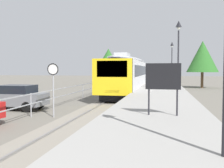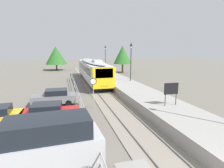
{
  "view_description": "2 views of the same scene",
  "coord_description": "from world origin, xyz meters",
  "px_view_note": "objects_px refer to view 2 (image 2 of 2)",
  "views": [
    {
      "loc": [
        3.47,
        -0.53,
        2.49
      ],
      "look_at": [
        0.4,
        15.13,
        1.6
      ],
      "focal_mm": 42.1,
      "sensor_mm": 36.0,
      "label": 1
    },
    {
      "loc": [
        -4.57,
        -3.53,
        5.19
      ],
      "look_at": [
        0.4,
        15.13,
        1.6
      ],
      "focal_mm": 29.13,
      "sensor_mm": 36.0,
      "label": 2
    }
  ],
  "objects_px": {
    "platform_notice_board": "(171,89)",
    "speed_limit_sign": "(93,85)",
    "commuter_train": "(92,69)",
    "platform_lamp_far_end": "(105,53)",
    "platform_lamp_mid_platform": "(131,54)",
    "parked_hatchback_grey": "(55,97)",
    "parked_van_silver": "(44,147)",
    "parked_hatchback_red": "(50,114)"
  },
  "relations": [
    {
      "from": "platform_lamp_far_end",
      "to": "platform_notice_board",
      "type": "bearing_deg",
      "value": -92.31
    },
    {
      "from": "platform_lamp_mid_platform",
      "to": "speed_limit_sign",
      "type": "relative_size",
      "value": 1.91
    },
    {
      "from": "parked_hatchback_red",
      "to": "parked_hatchback_grey",
      "type": "bearing_deg",
      "value": 88.65
    },
    {
      "from": "platform_lamp_far_end",
      "to": "platform_lamp_mid_platform",
      "type": "bearing_deg",
      "value": -90.0
    },
    {
      "from": "platform_lamp_far_end",
      "to": "commuter_train",
      "type": "bearing_deg",
      "value": -114.17
    },
    {
      "from": "parked_hatchback_red",
      "to": "parked_hatchback_grey",
      "type": "relative_size",
      "value": 1.01
    },
    {
      "from": "platform_lamp_mid_platform",
      "to": "parked_van_silver",
      "type": "bearing_deg",
      "value": -121.16
    },
    {
      "from": "platform_lamp_mid_platform",
      "to": "platform_lamp_far_end",
      "type": "bearing_deg",
      "value": 90.0
    },
    {
      "from": "commuter_train",
      "to": "speed_limit_sign",
      "type": "distance_m",
      "value": 14.42
    },
    {
      "from": "platform_lamp_far_end",
      "to": "speed_limit_sign",
      "type": "height_order",
      "value": "platform_lamp_far_end"
    },
    {
      "from": "commuter_train",
      "to": "speed_limit_sign",
      "type": "relative_size",
      "value": 6.69
    },
    {
      "from": "speed_limit_sign",
      "to": "parked_van_silver",
      "type": "bearing_deg",
      "value": -112.35
    },
    {
      "from": "commuter_train",
      "to": "platform_lamp_far_end",
      "type": "xyz_separation_m",
      "value": [
        4.59,
        10.22,
        2.48
      ]
    },
    {
      "from": "platform_notice_board",
      "to": "parked_hatchback_grey",
      "type": "xyz_separation_m",
      "value": [
        -9.01,
        5.48,
        -1.4
      ]
    },
    {
      "from": "speed_limit_sign",
      "to": "parked_hatchback_red",
      "type": "height_order",
      "value": "speed_limit_sign"
    },
    {
      "from": "parked_van_silver",
      "to": "parked_hatchback_red",
      "type": "distance_m",
      "value": 5.59
    },
    {
      "from": "speed_limit_sign",
      "to": "parked_hatchback_red",
      "type": "distance_m",
      "value": 4.68
    },
    {
      "from": "platform_lamp_mid_platform",
      "to": "parked_hatchback_grey",
      "type": "distance_m",
      "value": 12.59
    },
    {
      "from": "parked_van_silver",
      "to": "parked_hatchback_grey",
      "type": "relative_size",
      "value": 1.24
    },
    {
      "from": "parked_van_silver",
      "to": "parked_hatchback_grey",
      "type": "height_order",
      "value": "parked_van_silver"
    },
    {
      "from": "speed_limit_sign",
      "to": "parked_van_silver",
      "type": "height_order",
      "value": "speed_limit_sign"
    },
    {
      "from": "platform_lamp_mid_platform",
      "to": "parked_hatchback_grey",
      "type": "bearing_deg",
      "value": -147.67
    },
    {
      "from": "platform_lamp_far_end",
      "to": "speed_limit_sign",
      "type": "bearing_deg",
      "value": -105.3
    },
    {
      "from": "speed_limit_sign",
      "to": "parked_hatchback_red",
      "type": "bearing_deg",
      "value": -142.33
    },
    {
      "from": "platform_lamp_mid_platform",
      "to": "parked_hatchback_grey",
      "type": "height_order",
      "value": "platform_lamp_mid_platform"
    },
    {
      "from": "commuter_train",
      "to": "parked_van_silver",
      "type": "bearing_deg",
      "value": -103.75
    },
    {
      "from": "parked_hatchback_grey",
      "to": "platform_lamp_far_end",
      "type": "bearing_deg",
      "value": 65.74
    },
    {
      "from": "speed_limit_sign",
      "to": "parked_hatchback_red",
      "type": "xyz_separation_m",
      "value": [
        -3.55,
        -2.74,
        -1.33
      ]
    },
    {
      "from": "commuter_train",
      "to": "platform_notice_board",
      "type": "xyz_separation_m",
      "value": [
        3.46,
        -17.74,
        0.04
      ]
    },
    {
      "from": "speed_limit_sign",
      "to": "platform_lamp_mid_platform",
      "type": "bearing_deg",
      "value": 51.49
    },
    {
      "from": "platform_lamp_mid_platform",
      "to": "commuter_train",
      "type": "bearing_deg",
      "value": 128.13
    },
    {
      "from": "platform_notice_board",
      "to": "parked_van_silver",
      "type": "distance_m",
      "value": 10.24
    },
    {
      "from": "platform_lamp_mid_platform",
      "to": "platform_lamp_far_end",
      "type": "height_order",
      "value": "same"
    },
    {
      "from": "commuter_train",
      "to": "parked_hatchback_red",
      "type": "height_order",
      "value": "commuter_train"
    },
    {
      "from": "parked_hatchback_red",
      "to": "platform_notice_board",
      "type": "bearing_deg",
      "value": -4.64
    },
    {
      "from": "speed_limit_sign",
      "to": "parked_hatchback_grey",
      "type": "relative_size",
      "value": 0.7
    },
    {
      "from": "parked_van_silver",
      "to": "commuter_train",
      "type": "bearing_deg",
      "value": 76.25
    },
    {
      "from": "platform_notice_board",
      "to": "speed_limit_sign",
      "type": "height_order",
      "value": "speed_limit_sign"
    },
    {
      "from": "platform_notice_board",
      "to": "parked_van_silver",
      "type": "relative_size",
      "value": 0.36
    },
    {
      "from": "platform_lamp_mid_platform",
      "to": "platform_notice_board",
      "type": "height_order",
      "value": "platform_lamp_mid_platform"
    },
    {
      "from": "platform_lamp_mid_platform",
      "to": "platform_notice_board",
      "type": "xyz_separation_m",
      "value": [
        -1.13,
        -11.9,
        -2.44
      ]
    },
    {
      "from": "speed_limit_sign",
      "to": "parked_van_silver",
      "type": "relative_size",
      "value": 0.56
    }
  ]
}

